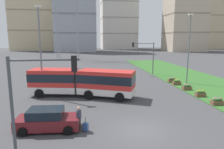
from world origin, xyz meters
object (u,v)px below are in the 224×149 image
(apartment_tower_centre, at_px, (118,12))
(traffic_light_near_left, at_px, (35,91))
(streetlight_left, at_px, (40,48))
(streetlight_median, at_px, (189,46))
(traffic_light_far_right, at_px, (146,52))
(apartment_tower_west, at_px, (33,13))
(pedestrian_crossing, at_px, (79,117))
(flower_planter_3, at_px, (187,87))
(articulated_bus, at_px, (82,82))
(flower_planter_5, at_px, (172,80))
(flower_planter_2, at_px, (200,93))
(rolling_suitcase, at_px, (86,127))
(flower_planter_1, at_px, (217,101))
(car_maroon_sedan, at_px, (48,120))
(apartment_tower_east, at_px, (203,9))
(apartment_tower_westcentre, at_px, (75,7))
(flower_planter_4, at_px, (177,82))
(apartment_tower_eastcentre, at_px, (186,6))

(apartment_tower_centre, bearing_deg, traffic_light_near_left, -101.57)
(streetlight_left, height_order, streetlight_median, streetlight_left)
(traffic_light_far_right, xyz_separation_m, apartment_tower_west, (-37.06, 83.66, 15.96))
(traffic_light_far_right, bearing_deg, traffic_light_near_left, -118.20)
(pedestrian_crossing, distance_m, flower_planter_3, 16.31)
(articulated_bus, distance_m, flower_planter_5, 14.12)
(flower_planter_3, xyz_separation_m, apartment_tower_west, (-38.83, 95.44, 19.51))
(flower_planter_2, xyz_separation_m, traffic_light_near_left, (-15.18, -10.20, 3.45))
(rolling_suitcase, xyz_separation_m, flower_planter_1, (12.73, 3.87, 0.11))
(car_maroon_sedan, bearing_deg, rolling_suitcase, -10.93)
(apartment_tower_west, bearing_deg, flower_planter_2, -68.48)
(apartment_tower_centre, bearing_deg, apartment_tower_east, -3.01)
(streetlight_left, distance_m, streetlight_median, 19.67)
(traffic_light_far_right, height_order, apartment_tower_centre, apartment_tower_centre)
(traffic_light_near_left, distance_m, apartment_tower_westcentre, 94.72)
(flower_planter_1, height_order, apartment_tower_east, apartment_tower_east)
(rolling_suitcase, height_order, traffic_light_far_right, traffic_light_far_right)
(flower_planter_5, distance_m, apartment_tower_centre, 100.66)
(flower_planter_2, bearing_deg, flower_planter_3, 90.00)
(flower_planter_4, xyz_separation_m, apartment_tower_west, (-38.83, 92.54, 19.51))
(articulated_bus, height_order, apartment_tower_east, apartment_tower_east)
(articulated_bus, height_order, flower_planter_1, articulated_bus)
(apartment_tower_westcentre, relative_size, apartment_tower_centre, 0.97)
(articulated_bus, xyz_separation_m, flower_planter_5, (13.02, 5.34, -1.23))
(flower_planter_3, bearing_deg, apartment_tower_centre, 85.25)
(flower_planter_4, height_order, apartment_tower_centre, apartment_tower_centre)
(apartment_tower_centre, distance_m, apartment_tower_east, 52.96)
(flower_planter_1, xyz_separation_m, flower_planter_5, (0.00, 10.46, 0.00))
(flower_planter_1, height_order, apartment_tower_westcentre, apartment_tower_westcentre)
(flower_planter_4, relative_size, streetlight_left, 0.11)
(car_maroon_sedan, height_order, streetlight_median, streetlight_median)
(articulated_bus, distance_m, streetlight_median, 16.01)
(pedestrian_crossing, height_order, apartment_tower_eastcentre, apartment_tower_eastcentre)
(flower_planter_5, bearing_deg, apartment_tower_east, 57.20)
(apartment_tower_eastcentre, bearing_deg, traffic_light_near_left, -120.67)
(flower_planter_4, bearing_deg, apartment_tower_eastcentre, 62.73)
(flower_planter_1, xyz_separation_m, traffic_light_near_left, (-15.18, -7.30, 3.45))
(flower_planter_3, bearing_deg, apartment_tower_west, 112.14)
(streetlight_left, relative_size, apartment_tower_west, 0.25)
(flower_planter_2, relative_size, traffic_light_far_right, 0.19)
(pedestrian_crossing, distance_m, apartment_tower_east, 134.32)
(pedestrian_crossing, bearing_deg, traffic_light_far_right, 61.93)
(traffic_light_far_right, relative_size, streetlight_left, 0.58)
(streetlight_median, height_order, apartment_tower_eastcentre, apartment_tower_eastcentre)
(flower_planter_4, distance_m, apartment_tower_eastcentre, 84.33)
(traffic_light_far_right, relative_size, apartment_tower_eastcentre, 0.13)
(flower_planter_2, xyz_separation_m, flower_planter_3, (0.00, 3.03, 0.00))
(traffic_light_near_left, height_order, traffic_light_far_right, traffic_light_far_right)
(rolling_suitcase, distance_m, flower_planter_3, 16.06)
(car_maroon_sedan, xyz_separation_m, apartment_tower_eastcentre, (52.74, 84.67, 21.14))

